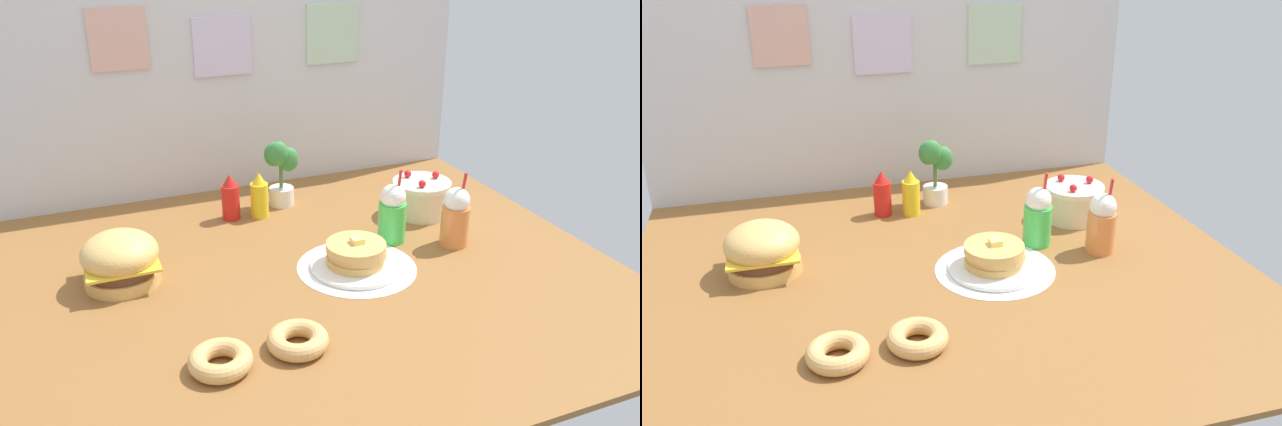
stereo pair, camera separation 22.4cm
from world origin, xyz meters
TOP-DOWN VIEW (x-y plane):
  - ground_plane at (0.00, 0.00)m, footprint 2.03×1.72m
  - back_wall at (0.00, 0.86)m, footprint 2.03×0.04m
  - doily_mat at (0.16, -0.02)m, footprint 0.40×0.40m
  - burger at (-0.58, 0.17)m, footprint 0.24×0.24m
  - pancake_stack at (0.16, -0.02)m, footprint 0.31×0.31m
  - layer_cake at (0.59, 0.29)m, footprint 0.23×0.23m
  - ketchup_bottle at (-0.12, 0.53)m, footprint 0.07×0.07m
  - mustard_bottle at (-0.01, 0.51)m, footprint 0.07×0.07m
  - cream_soda_cup at (0.37, 0.12)m, footprint 0.10×0.10m
  - orange_float_cup at (0.56, 0.01)m, footprint 0.10×0.10m
  - donut_pink_glaze at (-0.40, -0.38)m, footprint 0.17×0.17m
  - donut_chocolate at (-0.18, -0.37)m, footprint 0.17×0.17m
  - potted_plant at (0.11, 0.59)m, footprint 0.13×0.11m

SIDE VIEW (x-z plane):
  - ground_plane at x=0.00m, z-range -0.02..0.00m
  - doily_mat at x=0.16m, z-range 0.00..0.00m
  - donut_pink_glaze at x=-0.40m, z-range 0.00..0.05m
  - donut_chocolate at x=-0.18m, z-range 0.00..0.05m
  - pancake_stack at x=0.16m, z-range -0.01..0.10m
  - layer_cake at x=0.59m, z-range -0.01..0.15m
  - burger at x=-0.58m, z-range 0.00..0.17m
  - ketchup_bottle at x=-0.12m, z-range -0.01..0.18m
  - mustard_bottle at x=-0.01m, z-range -0.01..0.18m
  - cream_soda_cup at x=0.37m, z-range -0.03..0.25m
  - orange_float_cup at x=0.56m, z-range -0.03..0.25m
  - potted_plant at x=0.11m, z-range 0.01..0.29m
  - back_wall at x=0.00m, z-range 0.01..0.91m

